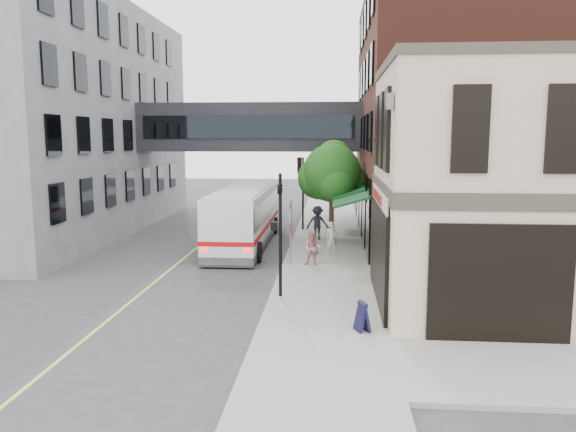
% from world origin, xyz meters
% --- Properties ---
extents(ground, '(120.00, 120.00, 0.00)m').
position_xyz_m(ground, '(0.00, 0.00, 0.00)').
color(ground, '#38383A').
rests_on(ground, ground).
extents(sidewalk_main, '(4.00, 60.00, 0.15)m').
position_xyz_m(sidewalk_main, '(2.00, 14.00, 0.07)').
color(sidewalk_main, gray).
rests_on(sidewalk_main, ground).
extents(corner_building, '(10.19, 8.12, 8.45)m').
position_xyz_m(corner_building, '(8.97, 2.00, 4.21)').
color(corner_building, '#BEAC91').
rests_on(corner_building, ground).
extents(brick_building, '(13.76, 18.00, 14.00)m').
position_xyz_m(brick_building, '(9.98, 15.00, 6.99)').
color(brick_building, '#4A2017').
rests_on(brick_building, ground).
extents(opposite_building, '(14.00, 24.00, 14.00)m').
position_xyz_m(opposite_building, '(-17.00, 16.00, 7.00)').
color(opposite_building, slate).
rests_on(opposite_building, ground).
extents(skyway_bridge, '(14.00, 3.18, 3.00)m').
position_xyz_m(skyway_bridge, '(-3.00, 18.00, 6.50)').
color(skyway_bridge, black).
rests_on(skyway_bridge, ground).
extents(traffic_signal_near, '(0.44, 0.22, 4.60)m').
position_xyz_m(traffic_signal_near, '(0.37, 2.00, 2.98)').
color(traffic_signal_near, black).
rests_on(traffic_signal_near, sidewalk_main).
extents(traffic_signal_far, '(0.53, 0.28, 4.50)m').
position_xyz_m(traffic_signal_far, '(0.26, 17.00, 3.34)').
color(traffic_signal_far, black).
rests_on(traffic_signal_far, sidewalk_main).
extents(street_sign_pole, '(0.08, 0.75, 3.00)m').
position_xyz_m(street_sign_pole, '(0.39, 7.00, 1.93)').
color(street_sign_pole, gray).
rests_on(street_sign_pole, sidewalk_main).
extents(street_tree, '(3.80, 3.20, 5.60)m').
position_xyz_m(street_tree, '(2.19, 13.22, 3.91)').
color(street_tree, '#382619').
rests_on(street_tree, sidewalk_main).
extents(lane_marking, '(0.12, 40.00, 0.01)m').
position_xyz_m(lane_marking, '(-5.00, 10.00, 0.01)').
color(lane_marking, '#D8CC4C').
rests_on(lane_marking, ground).
extents(bus, '(2.86, 11.58, 3.11)m').
position_xyz_m(bus, '(-2.52, 12.26, 1.74)').
color(bus, silver).
rests_on(bus, ground).
extents(pedestrian_a, '(0.70, 0.59, 1.63)m').
position_xyz_m(pedestrian_a, '(2.24, 9.48, 0.96)').
color(pedestrian_a, silver).
rests_on(pedestrian_a, sidewalk_main).
extents(pedestrian_b, '(0.87, 0.74, 1.60)m').
position_xyz_m(pedestrian_b, '(1.38, 7.04, 0.95)').
color(pedestrian_b, '#D4898B').
rests_on(pedestrian_b, sidewalk_main).
extents(pedestrian_c, '(1.36, 0.93, 1.93)m').
position_xyz_m(pedestrian_c, '(1.42, 13.29, 1.11)').
color(pedestrian_c, '#21222A').
rests_on(pedestrian_c, sidewalk_main).
extents(newspaper_box, '(0.46, 0.42, 0.83)m').
position_xyz_m(newspaper_box, '(1.31, 9.63, 0.57)').
color(newspaper_box, '#145B2E').
rests_on(newspaper_box, sidewalk_main).
extents(sandwich_board, '(0.49, 0.59, 0.90)m').
position_xyz_m(sandwich_board, '(3.20, -1.50, 0.60)').
color(sandwich_board, black).
rests_on(sandwich_board, sidewalk_main).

